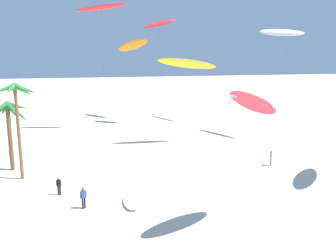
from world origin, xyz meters
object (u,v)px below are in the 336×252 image
object	(u,v)px
flying_kite_2	(159,24)
flying_kite_9	(281,32)
person_near_right	(83,197)
flying_kite_5	(133,45)
grounded_kite_3	(131,201)
palm_tree_3	(15,96)
flying_kite_0	(187,64)
flying_kite_7	(255,103)
flying_kite_4	(101,7)
person_mid_field	(59,185)
person_foreground_walker	(271,157)
palm_tree_2	(8,116)

from	to	relation	value
flying_kite_2	flying_kite_9	xyz separation A→B (m)	(14.25, -11.51, -1.61)
flying_kite_2	person_near_right	bearing A→B (deg)	-110.14
flying_kite_5	grounded_kite_3	world-z (taller)	flying_kite_5
palm_tree_3	flying_kite_0	distance (m)	20.66
flying_kite_2	flying_kite_7	size ratio (longest dim) A/B	1.67
palm_tree_3	flying_kite_4	size ratio (longest dim) A/B	0.49
flying_kite_0	flying_kite_4	bearing A→B (deg)	132.94
flying_kite_4	person_mid_field	distance (m)	30.24
palm_tree_3	flying_kite_2	distance (m)	29.70
person_mid_field	person_foreground_walker	bearing A→B (deg)	10.40
flying_kite_2	flying_kite_5	size ratio (longest dim) A/B	1.19
palm_tree_2	flying_kite_9	bearing A→B (deg)	14.71
flying_kite_4	person_mid_field	size ratio (longest dim) A/B	11.67
palm_tree_2	flying_kite_7	bearing A→B (deg)	-41.77
flying_kite_7	person_near_right	size ratio (longest dim) A/B	5.77
flying_kite_0	grounded_kite_3	size ratio (longest dim) A/B	3.32
flying_kite_5	person_near_right	xyz separation A→B (m)	(-7.87, -37.31, -11.48)
palm_tree_3	flying_kite_0	world-z (taller)	flying_kite_0
palm_tree_2	flying_kite_0	xyz separation A→B (m)	(19.52, 6.65, 4.59)
person_mid_field	flying_kite_2	bearing A→B (deg)	64.27
palm_tree_3	grounded_kite_3	distance (m)	14.21
flying_kite_5	person_mid_field	distance (m)	37.45
palm_tree_2	flying_kite_9	distance (m)	34.82
person_near_right	person_mid_field	bearing A→B (deg)	123.43
flying_kite_2	flying_kite_5	distance (m)	8.03
flying_kite_9	palm_tree_3	bearing A→B (deg)	-159.78
palm_tree_2	flying_kite_9	xyz separation A→B (m)	(32.67, 8.57, 8.47)
grounded_kite_3	person_foreground_walker	bearing A→B (deg)	23.84
grounded_kite_3	person_foreground_walker	size ratio (longest dim) A/B	1.98
palm_tree_3	grounded_kite_3	xyz separation A→B (m)	(9.38, -7.51, -7.60)
flying_kite_9	person_mid_field	size ratio (longest dim) A/B	9.41
flying_kite_0	flying_kite_9	bearing A→B (deg)	8.35
person_near_right	palm_tree_2	bearing A→B (deg)	123.73
flying_kite_5	person_foreground_walker	distance (m)	34.27
palm_tree_2	person_mid_field	size ratio (longest dim) A/B	4.40
flying_kite_4	person_foreground_walker	size ratio (longest dim) A/B	10.82
flying_kite_2	grounded_kite_3	distance (m)	35.06
flying_kite_9	person_mid_field	xyz separation A→B (m)	(-27.58, -16.16, -13.11)
grounded_kite_3	person_near_right	size ratio (longest dim) A/B	1.96
person_near_right	grounded_kite_3	bearing A→B (deg)	3.56
palm_tree_2	person_near_right	xyz separation A→B (m)	(7.14, -10.69, -4.56)
flying_kite_4	flying_kite_0	bearing A→B (deg)	-47.06
palm_tree_3	flying_kite_9	xyz separation A→B (m)	(31.29, 11.53, 6.20)
palm_tree_2	flying_kite_5	bearing A→B (deg)	60.61
flying_kite_4	flying_kite_9	distance (m)	24.84
palm_tree_3	flying_kite_0	xyz separation A→B (m)	(18.15, 9.60, 2.31)
palm_tree_2	flying_kite_2	world-z (taller)	flying_kite_2
palm_tree_3	grounded_kite_3	world-z (taller)	palm_tree_3
flying_kite_5	flying_kite_9	xyz separation A→B (m)	(17.67, -18.06, 1.55)
flying_kite_5	person_foreground_walker	xyz separation A→B (m)	(10.92, -30.39, -11.49)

